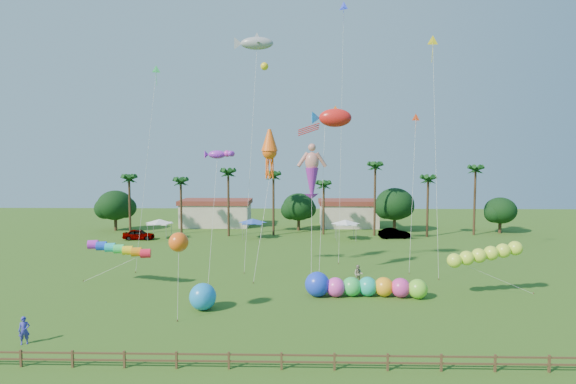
{
  "coord_description": "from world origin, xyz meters",
  "views": [
    {
      "loc": [
        0.94,
        -30.68,
        11.85
      ],
      "look_at": [
        0.0,
        10.0,
        9.0
      ],
      "focal_mm": 28.0,
      "sensor_mm": 36.0,
      "label": 1
    }
  ],
  "objects_px": {
    "blue_ball": "(203,297)",
    "spectator_a": "(24,330)",
    "car_b": "(394,233)",
    "caterpillar_inflatable": "(361,286)",
    "car_a": "(139,234)",
    "spectator_b": "(358,274)"
  },
  "relations": [
    {
      "from": "car_a",
      "to": "car_b",
      "type": "xyz_separation_m",
      "value": [
        38.63,
        2.01,
        -0.01
      ]
    },
    {
      "from": "spectator_a",
      "to": "blue_ball",
      "type": "bearing_deg",
      "value": 10.28
    },
    {
      "from": "car_a",
      "to": "spectator_a",
      "type": "xyz_separation_m",
      "value": [
        6.26,
        -38.33,
        0.12
      ]
    },
    {
      "from": "caterpillar_inflatable",
      "to": "blue_ball",
      "type": "distance_m",
      "value": 13.57
    },
    {
      "from": "spectator_a",
      "to": "caterpillar_inflatable",
      "type": "height_order",
      "value": "caterpillar_inflatable"
    },
    {
      "from": "spectator_b",
      "to": "blue_ball",
      "type": "distance_m",
      "value": 15.62
    },
    {
      "from": "car_b",
      "to": "blue_ball",
      "type": "relative_size",
      "value": 2.19
    },
    {
      "from": "car_b",
      "to": "spectator_b",
      "type": "distance_m",
      "value": 26.88
    },
    {
      "from": "car_b",
      "to": "caterpillar_inflatable",
      "type": "xyz_separation_m",
      "value": [
        -9.22,
        -29.67,
        0.13
      ]
    },
    {
      "from": "car_b",
      "to": "caterpillar_inflatable",
      "type": "height_order",
      "value": "caterpillar_inflatable"
    },
    {
      "from": "spectator_a",
      "to": "caterpillar_inflatable",
      "type": "distance_m",
      "value": 25.5
    },
    {
      "from": "car_b",
      "to": "spectator_b",
      "type": "bearing_deg",
      "value": 154.43
    },
    {
      "from": "car_b",
      "to": "blue_ball",
      "type": "distance_m",
      "value": 40.15
    },
    {
      "from": "car_b",
      "to": "caterpillar_inflatable",
      "type": "bearing_deg",
      "value": 156.43
    },
    {
      "from": "spectator_a",
      "to": "spectator_b",
      "type": "distance_m",
      "value": 27.87
    },
    {
      "from": "blue_ball",
      "to": "spectator_a",
      "type": "bearing_deg",
      "value": -145.63
    },
    {
      "from": "car_a",
      "to": "caterpillar_inflatable",
      "type": "height_order",
      "value": "caterpillar_inflatable"
    },
    {
      "from": "car_a",
      "to": "spectator_b",
      "type": "relative_size",
      "value": 2.56
    },
    {
      "from": "blue_ball",
      "to": "car_b",
      "type": "bearing_deg",
      "value": 56.35
    },
    {
      "from": "spectator_a",
      "to": "caterpillar_inflatable",
      "type": "xyz_separation_m",
      "value": [
        23.16,
        10.67,
        0.0
      ]
    },
    {
      "from": "car_a",
      "to": "blue_ball",
      "type": "height_order",
      "value": "blue_ball"
    },
    {
      "from": "car_a",
      "to": "car_b",
      "type": "relative_size",
      "value": 0.98
    }
  ]
}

